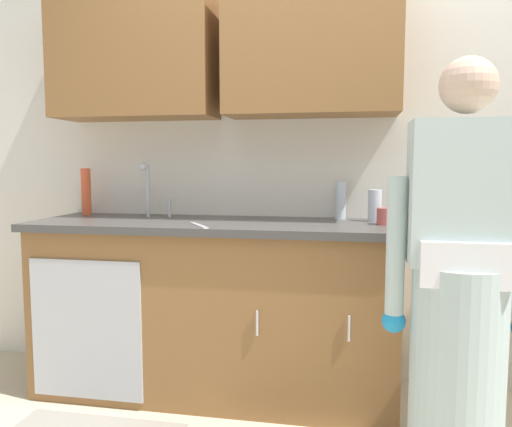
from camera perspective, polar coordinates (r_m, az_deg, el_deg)
name	(u,v)px	position (r m, az deg, el deg)	size (l,w,h in m)	color
kitchen_wall_with_uppers	(299,123)	(2.91, 4.84, 10.15)	(4.80, 0.44, 2.70)	silver
counter_cabinet	(215,311)	(2.80, -4.62, -10.89)	(1.90, 0.62, 0.90)	brown
countertop	(215,225)	(2.71, -4.62, -1.29)	(1.96, 0.66, 0.04)	#474442
sink	(145,222)	(2.84, -12.46, -0.95)	(0.50, 0.36, 0.35)	#B7BABF
person_at_sink	(459,315)	(2.03, 21.97, -10.59)	(0.55, 0.34, 1.62)	white
bottle_soap	(375,206)	(2.75, 13.27, 0.88)	(0.07, 0.07, 0.17)	silver
bottle_water_short	(340,200)	(2.83, 9.52, 1.48)	(0.06, 0.06, 0.21)	silver
bottle_dish_liquid	(86,192)	(3.19, -18.65, 2.36)	(0.06, 0.06, 0.28)	#E05933
cup_by_sink	(384,216)	(2.61, 14.30, -0.31)	(0.08, 0.08, 0.08)	#B24C47
knife_on_counter	(199,225)	(2.50, -6.47, -1.33)	(0.24, 0.02, 0.01)	silver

